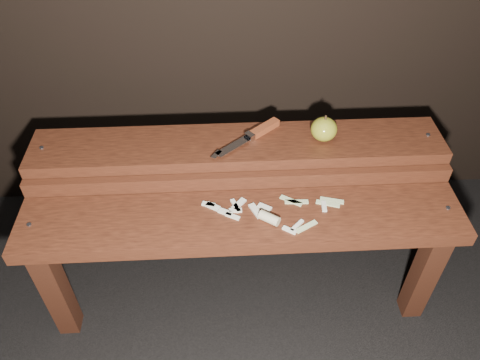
{
  "coord_description": "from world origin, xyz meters",
  "views": [
    {
      "loc": [
        -0.05,
        -0.89,
        1.34
      ],
      "look_at": [
        0.0,
        0.06,
        0.45
      ],
      "focal_mm": 35.0,
      "sensor_mm": 36.0,
      "label": 1
    }
  ],
  "objects_px": {
    "knife": "(257,133)",
    "bench_front_tier": "(242,236)",
    "apple": "(324,129)",
    "bench_rear_tier": "(238,165)"
  },
  "relations": [
    {
      "from": "bench_front_tier",
      "to": "apple",
      "type": "xyz_separation_m",
      "value": [
        0.25,
        0.23,
        0.18
      ]
    },
    {
      "from": "apple",
      "to": "knife",
      "type": "height_order",
      "value": "apple"
    },
    {
      "from": "bench_front_tier",
      "to": "knife",
      "type": "relative_size",
      "value": 5.76
    },
    {
      "from": "bench_rear_tier",
      "to": "apple",
      "type": "bearing_deg",
      "value": 1.0
    },
    {
      "from": "apple",
      "to": "knife",
      "type": "distance_m",
      "value": 0.19
    },
    {
      "from": "bench_rear_tier",
      "to": "bench_front_tier",
      "type": "bearing_deg",
      "value": -90.0
    },
    {
      "from": "apple",
      "to": "knife",
      "type": "bearing_deg",
      "value": 172.75
    },
    {
      "from": "apple",
      "to": "bench_front_tier",
      "type": "bearing_deg",
      "value": -136.89
    },
    {
      "from": "knife",
      "to": "bench_front_tier",
      "type": "bearing_deg",
      "value": -102.37
    },
    {
      "from": "bench_rear_tier",
      "to": "apple",
      "type": "distance_m",
      "value": 0.27
    }
  ]
}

